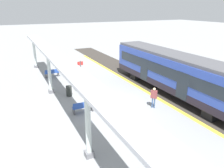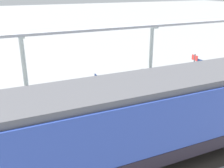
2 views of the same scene
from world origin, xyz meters
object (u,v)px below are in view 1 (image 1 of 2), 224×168
(canopy_pillar_nearest, at_px, (35,52))
(canopy_pillar_second, at_px, (49,72))
(canopy_pillar_third, at_px, (88,123))
(trash_bin, at_px, (69,91))
(train_near_carriage, at_px, (173,73))
(platform_info_sign, at_px, (81,70))
(bench_near_end, at_px, (83,107))
(passenger_waiting_near_edge, at_px, (154,95))
(bench_mid_platform, at_px, (52,73))

(canopy_pillar_nearest, distance_m, canopy_pillar_second, 9.28)
(canopy_pillar_second, xyz_separation_m, canopy_pillar_third, (0.00, 9.49, 0.00))
(trash_bin, bearing_deg, train_near_carriage, 157.83)
(platform_info_sign, bearing_deg, bench_near_end, 73.03)
(canopy_pillar_third, bearing_deg, passenger_waiting_near_edge, -153.12)
(canopy_pillar_third, bearing_deg, platform_info_sign, -106.32)
(canopy_pillar_nearest, xyz_separation_m, canopy_pillar_third, (0.00, 18.77, 0.00))
(passenger_waiting_near_edge, bearing_deg, bench_near_end, -17.13)
(canopy_pillar_third, bearing_deg, bench_near_end, -105.45)
(trash_bin, bearing_deg, canopy_pillar_nearest, -83.45)
(canopy_pillar_second, height_order, passenger_waiting_near_edge, canopy_pillar_second)
(bench_mid_platform, distance_m, passenger_waiting_near_edge, 12.11)
(train_near_carriage, bearing_deg, platform_info_sign, -44.95)
(canopy_pillar_nearest, bearing_deg, passenger_waiting_near_edge, 111.72)
(bench_near_end, relative_size, trash_bin, 1.73)
(canopy_pillar_second, distance_m, bench_mid_platform, 4.91)
(train_near_carriage, bearing_deg, trash_bin, -22.17)
(canopy_pillar_nearest, relative_size, canopy_pillar_second, 1.00)
(train_near_carriage, relative_size, platform_info_sign, 6.67)
(canopy_pillar_nearest, bearing_deg, train_near_carriage, 123.96)
(train_near_carriage, relative_size, bench_mid_platform, 9.74)
(bench_near_end, relative_size, bench_mid_platform, 1.01)
(trash_bin, relative_size, platform_info_sign, 0.40)
(trash_bin, bearing_deg, bench_near_end, 91.19)
(canopy_pillar_second, distance_m, trash_bin, 2.34)
(bench_mid_platform, relative_size, trash_bin, 1.72)
(canopy_pillar_second, height_order, bench_near_end, canopy_pillar_second)
(canopy_pillar_nearest, height_order, passenger_waiting_near_edge, canopy_pillar_nearest)
(trash_bin, bearing_deg, platform_info_sign, -125.15)
(bench_mid_platform, bearing_deg, passenger_waiting_near_edge, 115.60)
(bench_mid_platform, relative_size, passenger_waiting_near_edge, 0.95)
(canopy_pillar_third, bearing_deg, train_near_carriage, -152.88)
(canopy_pillar_nearest, distance_m, bench_near_end, 14.24)
(trash_bin, xyz_separation_m, passenger_waiting_near_edge, (-5.00, 4.99, 0.56))
(canopy_pillar_third, xyz_separation_m, bench_mid_platform, (-1.00, -14.06, -1.48))
(train_near_carriage, distance_m, canopy_pillar_nearest, 16.83)
(canopy_pillar_nearest, xyz_separation_m, passenger_waiting_near_edge, (-6.22, 15.62, -0.93))
(train_near_carriage, bearing_deg, canopy_pillar_third, 27.12)
(platform_info_sign, bearing_deg, canopy_pillar_third, 73.68)
(canopy_pillar_third, distance_m, bench_mid_platform, 14.17)
(bench_near_end, xyz_separation_m, bench_mid_platform, (0.29, -9.39, 0.00))
(bench_mid_platform, xyz_separation_m, trash_bin, (-0.22, 5.91, -0.01))
(platform_info_sign, bearing_deg, trash_bin, 54.85)
(bench_near_end, height_order, platform_info_sign, platform_info_sign)
(train_near_carriage, relative_size, bench_near_end, 9.67)
(canopy_pillar_second, height_order, canopy_pillar_third, same)
(canopy_pillar_third, distance_m, trash_bin, 8.37)
(bench_mid_platform, bearing_deg, canopy_pillar_third, 85.94)
(bench_near_end, xyz_separation_m, trash_bin, (0.07, -3.47, -0.01))
(train_near_carriage, relative_size, canopy_pillar_third, 3.87)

